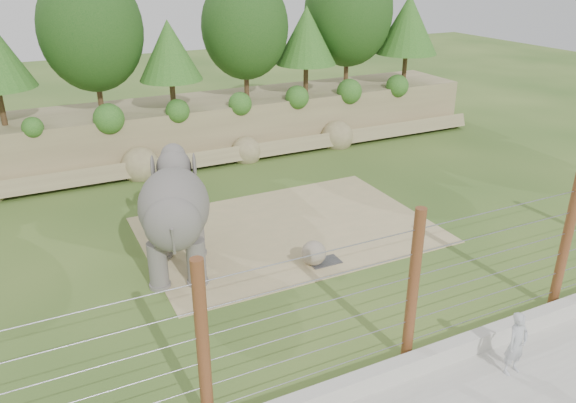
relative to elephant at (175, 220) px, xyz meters
name	(u,v)px	position (x,y,z in m)	size (l,w,h in m)	color
ground	(316,272)	(3.75, -2.01, -1.70)	(90.00, 90.00, 0.00)	#31551F
back_embankment	(200,72)	(4.34, 10.67, 2.27)	(30.00, 5.52, 8.77)	#857553
dirt_patch	(288,230)	(4.25, 0.99, -1.69)	(10.00, 7.00, 0.02)	tan
drain_grate	(325,262)	(4.27, -1.60, -1.66)	(1.00, 0.60, 0.03)	#262628
elephant	(175,220)	(0.00, 0.00, 0.00)	(1.80, 4.20, 3.40)	#68645D
stone_ball	(314,253)	(3.90, -1.55, -1.28)	(0.79, 0.79, 0.79)	gray
retaining_wall	(420,362)	(3.75, -7.01, -1.45)	(26.00, 0.35, 0.50)	beige
barrier_fence	(413,288)	(3.75, -6.51, 0.30)	(20.26, 0.26, 4.00)	brown
zookeeper	(517,344)	(5.67, -7.99, -0.89)	(0.58, 0.38, 1.60)	#A3A9AC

